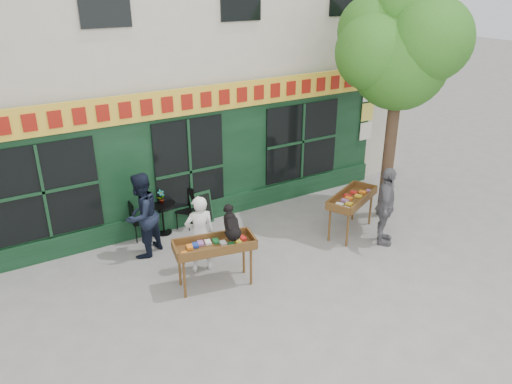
# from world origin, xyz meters

# --- Properties ---
(ground) EXTENTS (80.00, 80.00, 0.00)m
(ground) POSITION_xyz_m (0.00, 0.00, 0.00)
(ground) COLOR slate
(ground) RESTS_ON ground
(street_tree) EXTENTS (3.05, 2.90, 5.60)m
(street_tree) POSITION_xyz_m (4.34, 0.36, 4.11)
(street_tree) COLOR #382619
(street_tree) RESTS_ON ground
(book_cart_center) EXTENTS (1.59, 0.90, 0.99)m
(book_cart_center) POSITION_xyz_m (-0.70, -0.32, 0.82)
(book_cart_center) COLOR brown
(book_cart_center) RESTS_ON ground
(dog) EXTENTS (0.45, 0.65, 0.60)m
(dog) POSITION_xyz_m (-0.35, -0.37, 1.29)
(dog) COLOR black
(dog) RESTS_ON book_cart_center
(woman) EXTENTS (0.66, 0.50, 1.63)m
(woman) POSITION_xyz_m (-0.70, 0.33, 0.82)
(woman) COLOR silver
(woman) RESTS_ON ground
(book_cart_right) EXTENTS (1.62, 1.19, 0.99)m
(book_cart_right) POSITION_xyz_m (2.96, 0.00, 0.82)
(book_cart_right) COLOR brown
(book_cart_right) RESTS_ON ground
(man_right) EXTENTS (1.05, 1.05, 1.79)m
(man_right) POSITION_xyz_m (3.26, -0.75, 0.90)
(man_right) COLOR #5B5B60
(man_right) RESTS_ON ground
(bistro_table) EXTENTS (0.60, 0.60, 0.76)m
(bistro_table) POSITION_xyz_m (-0.79, 2.20, 0.54)
(bistro_table) COLOR black
(bistro_table) RESTS_ON ground
(bistro_chair_left) EXTENTS (0.37, 0.36, 0.95)m
(bistro_chair_left) POSITION_xyz_m (-1.43, 2.20, 0.56)
(bistro_chair_left) COLOR black
(bistro_chair_left) RESTS_ON ground
(bistro_chair_right) EXTENTS (0.51, 0.51, 0.95)m
(bistro_chair_right) POSITION_xyz_m (-0.17, 2.26, 0.56)
(bistro_chair_right) COLOR black
(bistro_chair_right) RESTS_ON ground
(potted_plant) EXTENTS (0.20, 0.16, 0.33)m
(potted_plant) POSITION_xyz_m (-0.79, 2.20, 0.93)
(potted_plant) COLOR gray
(potted_plant) RESTS_ON bistro_table
(man_left) EXTENTS (1.14, 1.09, 1.86)m
(man_left) POSITION_xyz_m (-1.49, 1.52, 0.93)
(man_left) COLOR black
(man_left) RESTS_ON ground
(chalkboard) EXTENTS (0.57, 0.24, 0.79)m
(chalkboard) POSITION_xyz_m (0.20, 2.19, 0.40)
(chalkboard) COLOR black
(chalkboard) RESTS_ON ground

